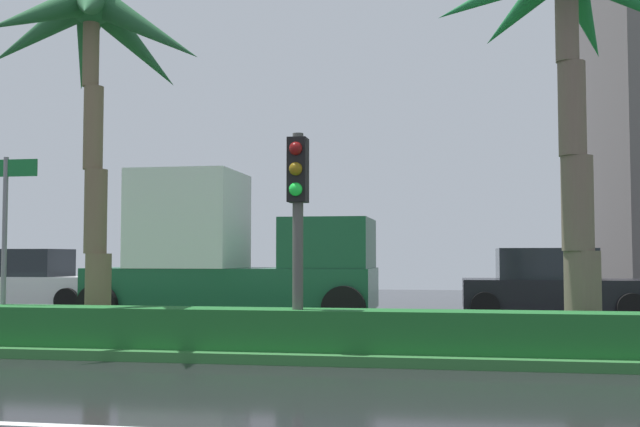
{
  "coord_description": "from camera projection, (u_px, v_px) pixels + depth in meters",
  "views": [
    {
      "loc": [
        5.6,
        -4.49,
        1.54
      ],
      "look_at": [
        2.44,
        13.97,
        2.58
      ],
      "focal_mm": 42.77,
      "sensor_mm": 36.0,
      "label": 1
    }
  ],
  "objects": [
    {
      "name": "box_truck_lead",
      "position": [
        230.0,
        255.0,
        17.33
      ],
      "size": [
        6.4,
        2.64,
        3.46
      ],
      "color": "#195133",
      "rests_on": "ground_plane"
    },
    {
      "name": "palm_tree_centre_left",
      "position": [
        91.0,
        47.0,
        13.03
      ],
      "size": [
        4.11,
        3.87,
        6.25
      ],
      "color": "brown",
      "rests_on": "median_strip"
    },
    {
      "name": "traffic_signal_median_right",
      "position": [
        298.0,
        200.0,
        11.24
      ],
      "size": [
        0.28,
        0.43,
        3.21
      ],
      "color": "#4C4C47",
      "rests_on": "median_strip"
    },
    {
      "name": "street_name_sign",
      "position": [
        5.0,
        223.0,
        12.4
      ],
      "size": [
        1.1,
        0.08,
        3.0
      ],
      "color": "slate",
      "rests_on": "median_strip"
    },
    {
      "name": "car_in_traffic_third",
      "position": [
        550.0,
        285.0,
        18.65
      ],
      "size": [
        4.3,
        2.02,
        1.72
      ],
      "color": "black",
      "rests_on": "ground_plane"
    },
    {
      "name": "median_hedge",
      "position": [
        85.0,
        326.0,
        11.8
      ],
      "size": [
        76.5,
        0.7,
        0.6
      ],
      "color": "#1E6028",
      "rests_on": "median_strip"
    },
    {
      "name": "ground_plane",
      "position": [
        145.0,
        341.0,
        14.13
      ],
      "size": [
        90.0,
        42.0,
        0.1
      ],
      "primitive_type": "cube",
      "color": "black"
    },
    {
      "name": "car_in_traffic_second",
      "position": [
        27.0,
        281.0,
        21.35
      ],
      "size": [
        4.3,
        2.02,
        1.72
      ],
      "color": "white",
      "rests_on": "ground_plane"
    },
    {
      "name": "palm_tree_centre",
      "position": [
        567.0,
        30.0,
        11.85
      ],
      "size": [
        4.08,
        3.77,
        6.41
      ],
      "color": "brown",
      "rests_on": "median_strip"
    },
    {
      "name": "median_strip",
      "position": [
        123.0,
        340.0,
        13.16
      ],
      "size": [
        85.5,
        4.0,
        0.15
      ],
      "primitive_type": "cube",
      "color": "#2D6B33",
      "rests_on": "ground_plane"
    }
  ]
}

